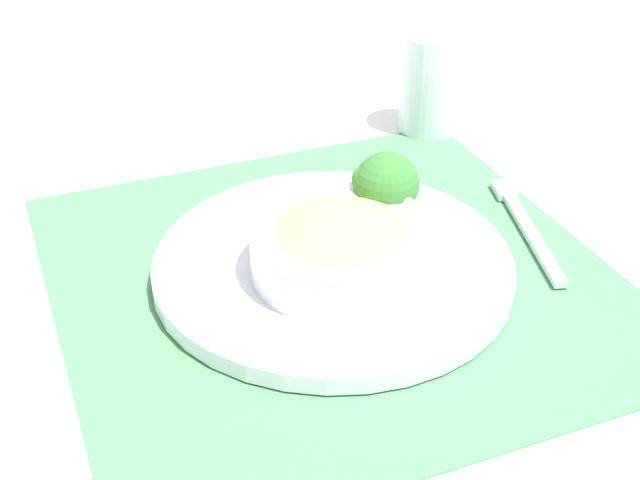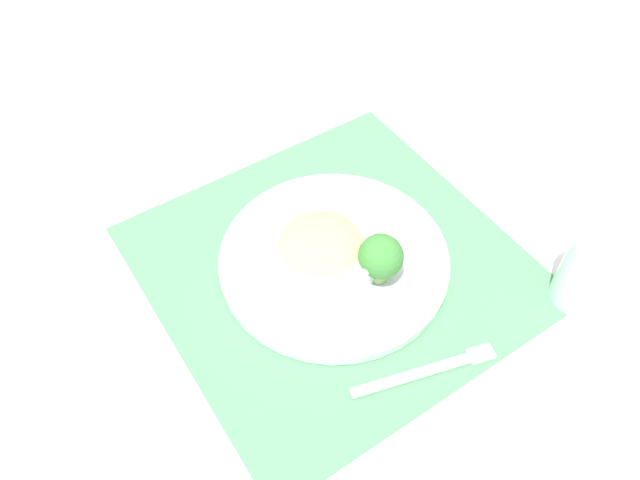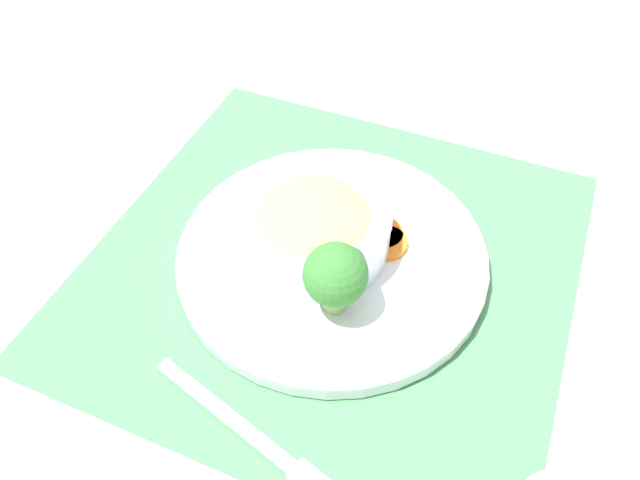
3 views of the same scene
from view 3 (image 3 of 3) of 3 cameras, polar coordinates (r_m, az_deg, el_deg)
ground_plane at (r=0.64m, az=1.09°, el=-2.12°), size 4.00×4.00×0.00m
placemat at (r=0.64m, az=1.09°, el=-2.01°), size 0.49×0.49×0.00m
plate at (r=0.63m, az=1.10°, el=-1.24°), size 0.31×0.31×0.02m
bowl at (r=0.62m, az=-0.57°, el=1.56°), size 0.16×0.16×0.05m
broccoli_floret at (r=0.55m, az=1.46°, el=-3.23°), size 0.06×0.06×0.08m
carrot_slice_near at (r=0.64m, az=6.00°, el=-0.26°), size 0.04×0.04×0.01m
carrot_slice_middle at (r=0.64m, az=5.65°, el=0.56°), size 0.04×0.04×0.01m
fork at (r=0.54m, az=-5.82°, el=-17.59°), size 0.06×0.18×0.01m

